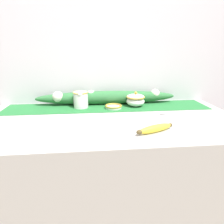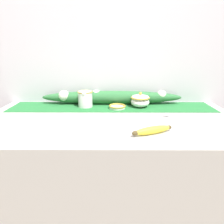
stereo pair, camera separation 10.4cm
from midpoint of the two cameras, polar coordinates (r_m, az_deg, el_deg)
The scene contains 9 objects.
countertop at distance 1.31m, azimuth 2.26°, elevation -20.87°, with size 1.42×0.71×0.91m, color #B7B2AD.
back_wall at distance 1.40m, azimuth 2.13°, elevation 14.77°, with size 2.22×0.04×2.40m, color silver.
table_runner at distance 1.30m, azimuth 2.18°, elevation 1.45°, with size 1.31×0.24×0.00m, color #236B33.
cream_pitcher at distance 1.30m, azimuth -5.35°, elevation 3.88°, with size 0.10×0.11×0.11m.
sugar_bowl at distance 1.31m, azimuth 10.31°, elevation 3.23°, with size 0.12×0.12×0.10m.
small_dish at distance 1.27m, azimuth 3.86°, elevation 1.52°, with size 0.11×0.11×0.02m.
banana at distance 0.92m, azimuth 14.67°, elevation -5.12°, with size 0.20×0.11×0.04m.
spoon at distance 1.18m, azimuth 17.11°, elevation -0.94°, with size 0.17×0.06×0.01m.
poinsettia_garland at distance 1.36m, azimuth 1.86°, elevation 4.25°, with size 0.95×0.10×0.10m.
Camera 2 is at (0.01, -1.03, 1.27)m, focal length 32.00 mm.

